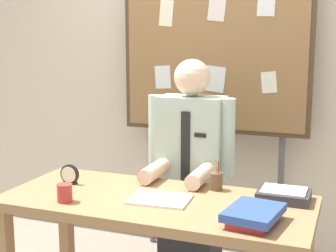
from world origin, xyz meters
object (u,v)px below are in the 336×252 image
book_stack (253,215)px  coffee_mug (65,193)px  paper_tray (284,195)px  person (191,183)px  desk_clock (70,175)px  pen_holder (216,181)px  desk (156,217)px  open_notebook (160,199)px  bulletin_board (214,49)px

book_stack → coffee_mug: bearing=-176.7°
coffee_mug → paper_tray: size_ratio=0.35×
person → desk_clock: 0.76m
person → coffee_mug: (-0.41, -0.78, 0.12)m
pen_holder → paper_tray: pen_holder is taller
person → desk: bearing=-90.0°
pen_holder → desk: bearing=-134.4°
open_notebook → pen_holder: 0.35m
desk_clock → pen_holder: size_ratio=0.70×
bulletin_board → coffee_mug: bearing=-107.9°
paper_tray → open_notebook: bearing=-158.8°
person → open_notebook: size_ratio=4.79×
person → bulletin_board: size_ratio=0.68×
bulletin_board → pen_holder: (0.25, -0.80, -0.69)m
open_notebook → pen_holder: size_ratio=1.88×
book_stack → pen_holder: bearing=124.7°
bulletin_board → book_stack: (0.53, -1.21, -0.70)m
person → desk_clock: bearing=-137.9°
desk → paper_tray: 0.66m
bulletin_board → open_notebook: 1.30m
desk_clock → bulletin_board: bearing=60.8°
open_notebook → paper_tray: bearing=21.2°
desk → person: 0.57m
person → paper_tray: size_ratio=5.54×
desk → pen_holder: size_ratio=9.97×
bulletin_board → paper_tray: size_ratio=8.16×
open_notebook → desk_clock: size_ratio=2.70×
bulletin_board → open_notebook: (0.03, -1.08, -0.73)m
desk → paper_tray: bearing=18.6°
person → open_notebook: bearing=-87.1°
open_notebook → coffee_mug: size_ratio=3.28×
desk_clock → coffee_mug: desk_clock is taller
pen_holder → paper_tray: (0.37, -0.05, -0.02)m
bulletin_board → pen_holder: size_ratio=13.26×
paper_tray → desk: bearing=-161.4°
book_stack → coffee_mug: (-0.94, -0.05, 0.01)m
desk_clock → book_stack: bearing=-11.5°
bulletin_board → book_stack: bulletin_board is taller
bulletin_board → open_notebook: bearing=-88.4°
open_notebook → coffee_mug: bearing=-156.5°
coffee_mug → paper_tray: bearing=22.2°
desk → person: size_ratio=1.11×
person → desk_clock: person is taller
bulletin_board → paper_tray: 1.27m
desk → desk_clock: desk_clock is taller
open_notebook → coffee_mug: 0.48m
book_stack → bulletin_board: bearing=113.7°
book_stack → open_notebook: 0.52m
person → bulletin_board: 0.95m
bulletin_board → coffee_mug: size_ratio=23.10×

